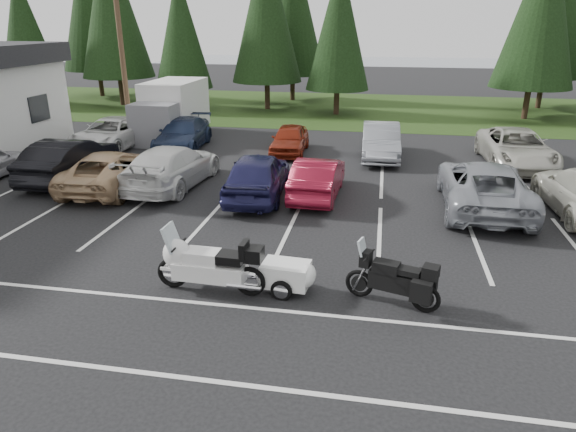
{
  "coord_description": "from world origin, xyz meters",
  "views": [
    {
      "loc": [
        3.05,
        -12.99,
        5.92
      ],
      "look_at": [
        0.76,
        -0.5,
        1.06
      ],
      "focal_mm": 32.0,
      "sensor_mm": 36.0,
      "label": 1
    }
  ],
  "objects_px": {
    "utility_pole": "(121,46)",
    "car_near_5": "(318,177)",
    "car_far_3": "(381,141)",
    "adventure_motorcycle": "(393,275)",
    "car_near_2": "(112,170)",
    "car_far_0": "(111,134)",
    "car_near_1": "(70,159)",
    "car_near_4": "(258,175)",
    "cargo_trailer": "(286,277)",
    "car_near_3": "(172,166)",
    "car_far_2": "(290,139)",
    "car_near_6": "(484,185)",
    "car_far_1": "(183,134)",
    "touring_motorcycle": "(209,260)",
    "car_far_4": "(516,148)",
    "box_truck": "(168,111)"
  },
  "relations": [
    {
      "from": "car_near_3",
      "to": "car_far_4",
      "type": "height_order",
      "value": "car_near_3"
    },
    {
      "from": "car_far_4",
      "to": "car_far_3",
      "type": "bearing_deg",
      "value": 174.71
    },
    {
      "from": "box_truck",
      "to": "car_near_1",
      "type": "distance_m",
      "value": 7.9
    },
    {
      "from": "utility_pole",
      "to": "car_near_5",
      "type": "height_order",
      "value": "utility_pole"
    },
    {
      "from": "car_near_6",
      "to": "car_far_0",
      "type": "height_order",
      "value": "car_near_6"
    },
    {
      "from": "utility_pole",
      "to": "car_far_4",
      "type": "distance_m",
      "value": 19.33
    },
    {
      "from": "car_near_6",
      "to": "utility_pole",
      "type": "bearing_deg",
      "value": -24.09
    },
    {
      "from": "touring_motorcycle",
      "to": "car_near_2",
      "type": "bearing_deg",
      "value": 133.58
    },
    {
      "from": "car_near_3",
      "to": "car_far_3",
      "type": "relative_size",
      "value": 1.15
    },
    {
      "from": "car_near_3",
      "to": "adventure_motorcycle",
      "type": "relative_size",
      "value": 2.26
    },
    {
      "from": "car_far_0",
      "to": "car_far_4",
      "type": "xyz_separation_m",
      "value": [
        18.73,
        0.15,
        0.04
      ]
    },
    {
      "from": "car_near_5",
      "to": "car_near_2",
      "type": "bearing_deg",
      "value": 4.73
    },
    {
      "from": "car_far_2",
      "to": "car_far_4",
      "type": "relative_size",
      "value": 0.7
    },
    {
      "from": "car_near_3",
      "to": "car_far_3",
      "type": "xyz_separation_m",
      "value": [
        7.66,
        5.77,
        -0.01
      ]
    },
    {
      "from": "car_near_5",
      "to": "cargo_trailer",
      "type": "height_order",
      "value": "car_near_5"
    },
    {
      "from": "car_far_1",
      "to": "car_near_2",
      "type": "bearing_deg",
      "value": -97.73
    },
    {
      "from": "box_truck",
      "to": "car_near_1",
      "type": "xyz_separation_m",
      "value": [
        -0.87,
        -7.83,
        -0.63
      ]
    },
    {
      "from": "touring_motorcycle",
      "to": "utility_pole",
      "type": "bearing_deg",
      "value": 124.13
    },
    {
      "from": "car_near_2",
      "to": "car_far_1",
      "type": "relative_size",
      "value": 1.03
    },
    {
      "from": "box_truck",
      "to": "car_far_2",
      "type": "relative_size",
      "value": 1.45
    },
    {
      "from": "car_near_6",
      "to": "car_far_4",
      "type": "relative_size",
      "value": 1.04
    },
    {
      "from": "car_near_2",
      "to": "car_far_3",
      "type": "relative_size",
      "value": 1.09
    },
    {
      "from": "car_near_2",
      "to": "car_far_0",
      "type": "relative_size",
      "value": 0.97
    },
    {
      "from": "utility_pole",
      "to": "cargo_trailer",
      "type": "bearing_deg",
      "value": -52.76
    },
    {
      "from": "car_far_2",
      "to": "cargo_trailer",
      "type": "height_order",
      "value": "car_far_2"
    },
    {
      "from": "car_near_3",
      "to": "car_far_4",
      "type": "relative_size",
      "value": 0.97
    },
    {
      "from": "car_near_3",
      "to": "touring_motorcycle",
      "type": "bearing_deg",
      "value": 121.46
    },
    {
      "from": "car_far_1",
      "to": "touring_motorcycle",
      "type": "xyz_separation_m",
      "value": [
        5.82,
        -13.35,
        0.08
      ]
    },
    {
      "from": "car_near_2",
      "to": "car_near_6",
      "type": "bearing_deg",
      "value": 177.76
    },
    {
      "from": "car_near_3",
      "to": "cargo_trailer",
      "type": "distance_m",
      "value": 9.16
    },
    {
      "from": "car_far_2",
      "to": "adventure_motorcycle",
      "type": "xyz_separation_m",
      "value": [
        4.66,
        -13.25,
        0.06
      ]
    },
    {
      "from": "car_near_5",
      "to": "cargo_trailer",
      "type": "relative_size",
      "value": 2.72
    },
    {
      "from": "car_near_4",
      "to": "car_near_5",
      "type": "xyz_separation_m",
      "value": [
        2.09,
        0.43,
        -0.11
      ]
    },
    {
      "from": "car_near_5",
      "to": "car_far_4",
      "type": "relative_size",
      "value": 0.77
    },
    {
      "from": "car_far_2",
      "to": "car_far_0",
      "type": "bearing_deg",
      "value": -177.64
    },
    {
      "from": "box_truck",
      "to": "cargo_trailer",
      "type": "bearing_deg",
      "value": -58.93
    },
    {
      "from": "car_far_4",
      "to": "adventure_motorcycle",
      "type": "bearing_deg",
      "value": -114.56
    },
    {
      "from": "car_near_6",
      "to": "car_far_2",
      "type": "relative_size",
      "value": 1.49
    },
    {
      "from": "car_near_3",
      "to": "car_far_2",
      "type": "relative_size",
      "value": 1.39
    },
    {
      "from": "car_near_1",
      "to": "car_near_4",
      "type": "height_order",
      "value": "car_near_1"
    },
    {
      "from": "car_far_1",
      "to": "car_far_2",
      "type": "bearing_deg",
      "value": -4.34
    },
    {
      "from": "car_near_4",
      "to": "car_far_3",
      "type": "distance_m",
      "value": 7.66
    },
    {
      "from": "car_far_3",
      "to": "adventure_motorcycle",
      "type": "height_order",
      "value": "car_far_3"
    },
    {
      "from": "car_near_3",
      "to": "car_near_1",
      "type": "bearing_deg",
      "value": 2.09
    },
    {
      "from": "car_near_4",
      "to": "car_near_5",
      "type": "bearing_deg",
      "value": -171.69
    },
    {
      "from": "car_near_1",
      "to": "car_far_0",
      "type": "relative_size",
      "value": 0.95
    },
    {
      "from": "car_near_2",
      "to": "car_far_4",
      "type": "xyz_separation_m",
      "value": [
        15.54,
        6.06,
        0.06
      ]
    },
    {
      "from": "car_far_3",
      "to": "car_far_1",
      "type": "bearing_deg",
      "value": 177.67
    },
    {
      "from": "car_near_1",
      "to": "car_far_3",
      "type": "relative_size",
      "value": 1.07
    },
    {
      "from": "car_far_1",
      "to": "adventure_motorcycle",
      "type": "bearing_deg",
      "value": -58.17
    }
  ]
}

